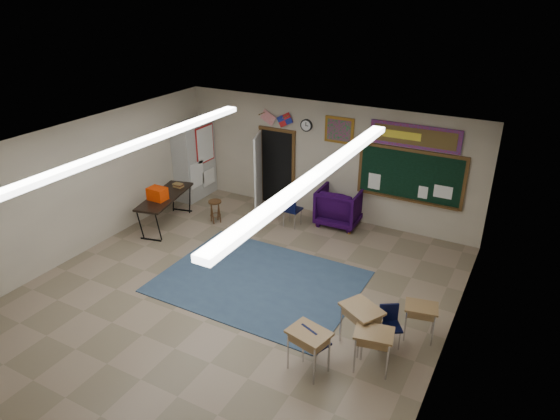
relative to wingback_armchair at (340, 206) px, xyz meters
The scene contains 24 objects.
floor 4.22m from the wingback_armchair, 98.21° to the right, with size 9.00×9.00×0.00m, color #84705B.
back_wall 1.23m from the wingback_armchair, 149.68° to the left, with size 8.00×0.04×3.00m, color #C2B49D.
left_wall 6.28m from the wingback_armchair, 137.93° to the right, with size 0.04×9.00×3.00m, color #C2B49D.
right_wall 5.46m from the wingback_armchair, 50.66° to the right, with size 0.04×9.00×3.00m, color #C2B49D.
ceiling 4.89m from the wingback_armchair, 98.21° to the right, with size 8.00×9.00×0.04m, color silver.
area_rug 3.41m from the wingback_armchair, 96.78° to the right, with size 4.00×3.00×0.02m, color #344B63.
fluorescent_strips 4.86m from the wingback_armchair, 98.21° to the right, with size 3.86×6.00×0.10m, color white, non-canonical shape.
doorway 2.18m from the wingback_armchair, behind, with size 1.10×0.89×2.16m.
chalkboard 1.90m from the wingback_armchair, 11.02° to the left, with size 2.55×0.14×1.30m.
bulletin_board 2.55m from the wingback_armchair, 11.16° to the left, with size 2.10×0.05×0.55m.
framed_art_print 1.90m from the wingback_armchair, 128.19° to the left, with size 0.75×0.05×0.65m.
wall_clock 2.21m from the wingback_armchair, 164.60° to the left, with size 0.32×0.05×0.32m.
wall_flags 2.84m from the wingback_armchair, behind, with size 1.16×0.06×0.70m, color red, non-canonical shape.
storage_cabinet 4.36m from the wingback_armchair, behind, with size 0.59×1.25×2.20m.
wingback_armchair is the anchor object (origin of this frame).
student_chair_reading 1.22m from the wingback_armchair, 144.75° to the right, with size 0.43×0.43×0.87m, color black, non-canonical shape.
student_chair_desk_a 5.23m from the wingback_armchair, 71.61° to the right, with size 0.38×0.38×0.77m, color black, non-canonical shape.
student_chair_desk_b 4.72m from the wingback_armchair, 57.12° to the right, with size 0.37×0.37×0.73m, color black, non-canonical shape.
student_desk_front_left 4.74m from the wingback_armchair, 63.27° to the right, with size 0.82×0.76×0.80m.
student_desk_front_right 4.59m from the wingback_armchair, 50.00° to the right, with size 0.63×0.52×0.66m.
student_desk_back_left 5.42m from the wingback_armchair, 72.67° to the right, with size 0.73×0.61×0.76m.
student_desk_back_right 5.27m from the wingback_armchair, 61.82° to the right, with size 0.69×0.57×0.73m.
folding_table 4.40m from the wingback_armchair, 150.06° to the right, with size 1.09×2.06×1.12m.
wooden_stool 3.19m from the wingback_armchair, 152.64° to the right, with size 0.33×0.33×0.59m.
Camera 1 is at (4.79, -6.67, 5.72)m, focal length 32.00 mm.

